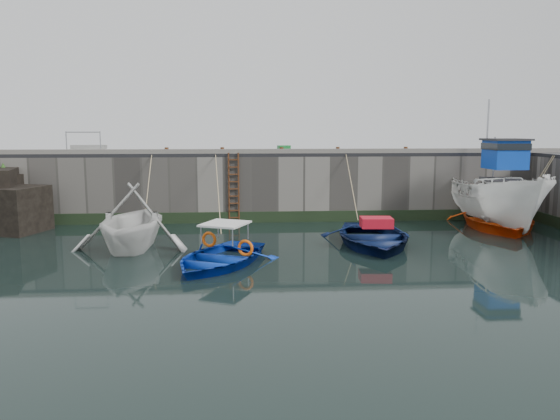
{
  "coord_description": "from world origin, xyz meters",
  "views": [
    {
      "loc": [
        -1.69,
        -14.76,
        4.26
      ],
      "look_at": [
        -0.2,
        5.74,
        1.2
      ],
      "focal_mm": 35.0,
      "sensor_mm": 36.0,
      "label": 1
    }
  ],
  "objects": [
    {
      "name": "quay_back",
      "position": [
        0.0,
        12.5,
        1.5
      ],
      "size": [
        30.0,
        5.0,
        3.0
      ],
      "primitive_type": "cube",
      "color": "slate",
      "rests_on": "ground"
    },
    {
      "name": "boat_far_white",
      "position": [
        9.5,
        8.22,
        1.22
      ],
      "size": [
        2.87,
        7.59,
        5.93
      ],
      "rotation": [
        0.0,
        0.0,
        -0.0
      ],
      "color": "white",
      "rests_on": "ground"
    },
    {
      "name": "algae_back",
      "position": [
        0.0,
        9.96,
        0.25
      ],
      "size": [
        30.0,
        0.08,
        0.5
      ],
      "primitive_type": "cube",
      "color": "black",
      "rests_on": "ground"
    },
    {
      "name": "boat_near_white_rope",
      "position": [
        -5.59,
        8.66,
        0.0
      ],
      "size": [
        0.04,
        3.73,
        3.1
      ],
      "primitive_type": null,
      "color": "tan",
      "rests_on": "ground"
    },
    {
      "name": "bollard_d",
      "position": [
        2.8,
        10.25,
        3.3
      ],
      "size": [
        0.18,
        0.18,
        0.28
      ],
      "primitive_type": "cylinder",
      "color": "#3F1E0F",
      "rests_on": "road_back"
    },
    {
      "name": "ground",
      "position": [
        0.0,
        0.0,
        0.0
      ],
      "size": [
        120.0,
        120.0,
        0.0
      ],
      "primitive_type": "plane",
      "color": "black",
      "rests_on": "ground"
    },
    {
      "name": "boat_near_blue",
      "position": [
        -2.41,
        2.24,
        0.0
      ],
      "size": [
        4.85,
        5.5,
        0.94
      ],
      "primitive_type": "imported",
      "rotation": [
        0.0,
        0.0,
        -0.43
      ],
      "color": "#0B33B2",
      "rests_on": "ground"
    },
    {
      "name": "bollard_c",
      "position": [
        0.2,
        10.25,
        3.3
      ],
      "size": [
        0.18,
        0.18,
        0.28
      ],
      "primitive_type": "cylinder",
      "color": "#3F1E0F",
      "rests_on": "road_back"
    },
    {
      "name": "boat_near_navy",
      "position": [
        3.17,
        4.8,
        0.0
      ],
      "size": [
        4.22,
        5.61,
        1.1
      ],
      "primitive_type": "imported",
      "rotation": [
        0.0,
        0.0,
        -0.08
      ],
      "color": "#0A1740",
      "rests_on": "ground"
    },
    {
      "name": "kerb_back",
      "position": [
        0.0,
        10.15,
        3.26
      ],
      "size": [
        30.0,
        0.3,
        0.2
      ],
      "primitive_type": "cube",
      "color": "slate",
      "rests_on": "road_back"
    },
    {
      "name": "ladder",
      "position": [
        -2.0,
        9.91,
        1.59
      ],
      "size": [
        0.51,
        0.08,
        3.2
      ],
      "color": "#3F1E0F",
      "rests_on": "ground"
    },
    {
      "name": "bollard_e",
      "position": [
        6.0,
        10.25,
        3.3
      ],
      "size": [
        0.18,
        0.18,
        0.28
      ],
      "primitive_type": "cylinder",
      "color": "#3F1E0F",
      "rests_on": "road_back"
    },
    {
      "name": "boat_near_white",
      "position": [
        -5.59,
        4.83,
        0.0
      ],
      "size": [
        4.52,
        5.18,
        2.66
      ],
      "primitive_type": "imported",
      "rotation": [
        0.0,
        0.0,
        -0.03
      ],
      "color": "silver",
      "rests_on": "ground"
    },
    {
      "name": "railing",
      "position": [
        -8.75,
        11.25,
        3.36
      ],
      "size": [
        1.6,
        1.05,
        1.0
      ],
      "color": "#A5A8AD",
      "rests_on": "road_back"
    },
    {
      "name": "bollard_b",
      "position": [
        -2.5,
        10.25,
        3.3
      ],
      "size": [
        0.18,
        0.18,
        0.28
      ],
      "primitive_type": "cylinder",
      "color": "#3F1E0F",
      "rests_on": "road_back"
    },
    {
      "name": "road_back",
      "position": [
        0.0,
        12.5,
        3.08
      ],
      "size": [
        30.0,
        5.0,
        0.16
      ],
      "primitive_type": "cube",
      "color": "black",
      "rests_on": "quay_back"
    },
    {
      "name": "bollard_a",
      "position": [
        -5.0,
        10.25,
        3.3
      ],
      "size": [
        0.18,
        0.18,
        0.28
      ],
      "primitive_type": "cylinder",
      "color": "#3F1E0F",
      "rests_on": "road_back"
    },
    {
      "name": "boat_far_orange",
      "position": [
        9.49,
        7.97,
        0.4
      ],
      "size": [
        5.54,
        6.85,
        4.25
      ],
      "rotation": [
        0.0,
        0.0,
        -0.22
      ],
      "color": "#FF4C0D",
      "rests_on": "ground"
    },
    {
      "name": "boat_near_navy_rope",
      "position": [
        3.17,
        8.65,
        0.0
      ],
      "size": [
        0.04,
        3.75,
        3.1
      ],
      "primitive_type": null,
      "color": "tan",
      "rests_on": "ground"
    },
    {
      "name": "fish_crate",
      "position": [
        0.41,
        11.48,
        3.32
      ],
      "size": [
        0.64,
        0.52,
        0.32
      ],
      "primitive_type": "cube",
      "rotation": [
        0.0,
        0.0,
        0.2
      ],
      "color": "#178130",
      "rests_on": "road_back"
    },
    {
      "name": "boat_near_blue_rope",
      "position": [
        -2.41,
        7.37,
        0.0
      ],
      "size": [
        0.04,
        5.87,
        3.1
      ],
      "primitive_type": null,
      "color": "tan",
      "rests_on": "ground"
    }
  ]
}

